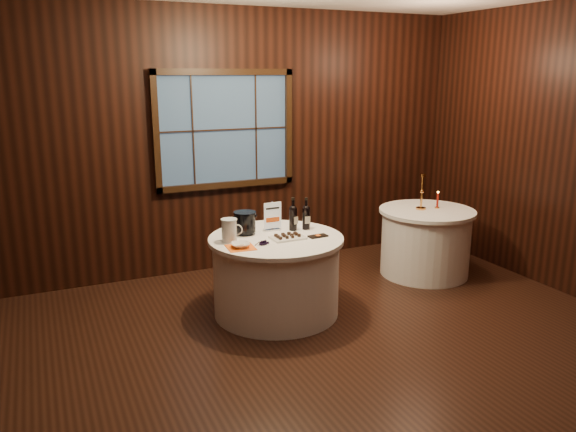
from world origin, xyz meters
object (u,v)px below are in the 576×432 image
grape_bunch (264,243)px  cracker_bowl (241,245)px  glass_pitcher (229,230)px  ice_bucket (245,222)px  port_bottle_left (293,216)px  main_table (276,275)px  side_table (425,242)px  chocolate_plate (288,237)px  brass_candlestick (422,197)px  port_bottle_right (306,216)px  sign_stand (272,221)px  chocolate_box (318,236)px  red_candle (437,201)px

grape_bunch → cracker_bowl: size_ratio=0.94×
grape_bunch → glass_pitcher: 0.35m
ice_bucket → glass_pitcher: 0.27m
glass_pitcher → cracker_bowl: (0.03, -0.22, -0.08)m
port_bottle_left → grape_bunch: (-0.44, -0.33, -0.12)m
main_table → side_table: size_ratio=1.19×
ice_bucket → glass_pitcher: ice_bucket is taller
glass_pitcher → chocolate_plate: bearing=7.7°
cracker_bowl → brass_candlestick: bearing=12.4°
side_table → port_bottle_right: bearing=-173.9°
side_table → grape_bunch: (-2.20, -0.48, 0.40)m
port_bottle_right → chocolate_plate: size_ratio=1.00×
port_bottle_right → glass_pitcher: bearing=-170.9°
sign_stand → chocolate_box: size_ratio=1.62×
port_bottle_left → brass_candlestick: 1.70m
sign_stand → chocolate_box: sign_stand is taller
main_table → port_bottle_left: 0.60m
chocolate_plate → brass_candlestick: brass_candlestick is taller
ice_bucket → chocolate_box: bearing=-32.0°
side_table → chocolate_box: (-1.64, -0.46, 0.39)m
chocolate_plate → port_bottle_left: bearing=55.8°
main_table → cracker_bowl: 0.61m
port_bottle_right → glass_pitcher: (-0.83, -0.09, -0.03)m
chocolate_box → brass_candlestick: (1.58, 0.50, 0.14)m
ice_bucket → grape_bunch: 0.41m
chocolate_box → glass_pitcher: size_ratio=0.84×
chocolate_plate → chocolate_box: chocolate_plate is taller
main_table → brass_candlestick: 2.04m
grape_bunch → brass_candlestick: brass_candlestick is taller
glass_pitcher → red_candle: size_ratio=1.07×
ice_bucket → red_candle: bearing=2.2°
chocolate_box → red_candle: (1.78, 0.46, 0.07)m
chocolate_box → red_candle: bearing=10.5°
main_table → glass_pitcher: 0.66m
chocolate_box → ice_bucket: bearing=143.9°
main_table → ice_bucket: 0.59m
glass_pitcher → port_bottle_left: bearing=31.4°
main_table → brass_candlestick: (1.94, 0.34, 0.53)m
main_table → ice_bucket: ice_bucket is taller
chocolate_box → cracker_bowl: 0.78m
chocolate_plate → glass_pitcher: glass_pitcher is taller
port_bottle_right → brass_candlestick: brass_candlestick is taller
ice_bucket → main_table: bearing=-42.2°
port_bottle_left → chocolate_box: bearing=-94.1°
main_table → chocolate_plate: (0.08, -0.10, 0.40)m
grape_bunch → chocolate_box: bearing=2.3°
sign_stand → grape_bunch: size_ratio=1.90×
sign_stand → port_bottle_left: bearing=-22.5°
sign_stand → port_bottle_right: bearing=-17.8°
chocolate_box → sign_stand: bearing=124.2°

